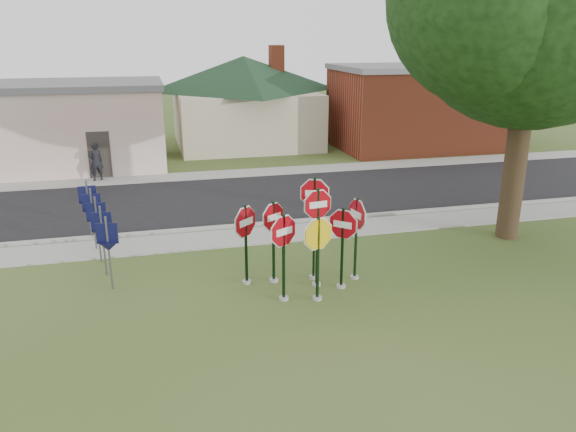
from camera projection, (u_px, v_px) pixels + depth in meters
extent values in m
plane|color=#344A1C|center=(322.00, 310.00, 13.64)|extent=(120.00, 120.00, 0.00)
cube|color=gray|center=(273.00, 234.00, 18.70)|extent=(60.00, 1.60, 0.06)
cube|color=black|center=(248.00, 198.00, 22.86)|extent=(60.00, 7.00, 0.04)
cube|color=gray|center=(232.00, 174.00, 26.82)|extent=(60.00, 1.60, 0.06)
cube|color=gray|center=(266.00, 224.00, 19.61)|extent=(60.00, 0.20, 0.14)
cylinder|color=gray|center=(316.00, 284.00, 14.96)|extent=(0.24, 0.24, 0.08)
cube|color=black|center=(317.00, 238.00, 14.55)|extent=(0.07, 0.06, 2.69)
cylinder|color=white|center=(318.00, 204.00, 14.27)|extent=(1.06, 0.18, 1.07)
cylinder|color=#960510|center=(318.00, 204.00, 14.27)|extent=(0.98, 0.17, 0.99)
cube|color=white|center=(318.00, 204.00, 14.27)|extent=(0.49, 0.08, 0.17)
cylinder|color=gray|center=(317.00, 298.00, 14.17)|extent=(0.24, 0.24, 0.08)
cube|color=black|center=(318.00, 259.00, 13.84)|extent=(0.07, 0.07, 2.21)
cylinder|color=white|center=(318.00, 234.00, 13.64)|extent=(1.10, 0.35, 1.15)
cylinder|color=gold|center=(318.00, 234.00, 13.64)|extent=(1.02, 0.33, 1.06)
cylinder|color=gray|center=(284.00, 298.00, 14.16)|extent=(0.24, 0.24, 0.08)
cube|color=black|center=(284.00, 258.00, 13.82)|extent=(0.08, 0.07, 2.28)
cylinder|color=white|center=(284.00, 231.00, 13.60)|extent=(0.98, 0.55, 1.11)
cylinder|color=#960510|center=(284.00, 231.00, 13.60)|extent=(0.91, 0.51, 1.03)
cube|color=white|center=(284.00, 231.00, 13.60)|extent=(0.45, 0.25, 0.18)
cylinder|color=gray|center=(341.00, 286.00, 14.85)|extent=(0.24, 0.24, 0.08)
cube|color=black|center=(342.00, 249.00, 14.52)|extent=(0.08, 0.08, 2.20)
cylinder|color=white|center=(343.00, 224.00, 14.32)|extent=(0.80, 0.75, 1.09)
cylinder|color=#960510|center=(343.00, 224.00, 14.32)|extent=(0.75, 0.70, 1.01)
cube|color=white|center=(343.00, 224.00, 14.32)|extent=(0.37, 0.35, 0.17)
cylinder|color=gray|center=(313.00, 277.00, 15.40)|extent=(0.24, 0.24, 0.08)
cube|color=black|center=(314.00, 229.00, 14.97)|extent=(0.07, 0.07, 2.86)
cylinder|color=white|center=(315.00, 193.00, 14.67)|extent=(1.00, 0.44, 1.08)
cylinder|color=#960510|center=(315.00, 193.00, 14.67)|extent=(0.93, 0.42, 1.00)
cube|color=white|center=(315.00, 193.00, 14.67)|extent=(0.46, 0.21, 0.17)
cylinder|color=gray|center=(274.00, 280.00, 15.21)|extent=(0.24, 0.24, 0.08)
cube|color=black|center=(274.00, 242.00, 14.87)|extent=(0.08, 0.07, 2.27)
cylinder|color=white|center=(273.00, 217.00, 14.65)|extent=(0.88, 0.58, 1.04)
cylinder|color=#960510|center=(273.00, 217.00, 14.65)|extent=(0.82, 0.55, 0.97)
cube|color=white|center=(273.00, 217.00, 14.65)|extent=(0.41, 0.27, 0.17)
cylinder|color=gray|center=(354.00, 277.00, 15.40)|extent=(0.24, 0.24, 0.08)
cube|color=black|center=(356.00, 239.00, 15.05)|extent=(0.06, 0.07, 2.31)
cylinder|color=white|center=(357.00, 214.00, 14.84)|extent=(0.21, 1.12, 1.14)
cylinder|color=#960510|center=(357.00, 214.00, 14.84)|extent=(0.20, 1.04, 1.05)
cube|color=white|center=(357.00, 214.00, 14.84)|extent=(0.10, 0.52, 0.18)
cylinder|color=gray|center=(247.00, 282.00, 15.10)|extent=(0.24, 0.24, 0.08)
cube|color=black|center=(246.00, 245.00, 14.77)|extent=(0.08, 0.08, 2.20)
cylinder|color=white|center=(245.00, 222.00, 14.58)|extent=(0.88, 0.77, 1.16)
cylinder|color=#960510|center=(245.00, 222.00, 14.58)|extent=(0.82, 0.72, 1.07)
cube|color=white|center=(245.00, 222.00, 14.58)|extent=(0.41, 0.36, 0.18)
cube|color=#59595E|center=(109.00, 253.00, 14.47)|extent=(0.05, 0.05, 2.00)
cube|color=black|center=(107.00, 233.00, 14.30)|extent=(0.55, 0.13, 0.55)
cone|color=black|center=(108.00, 246.00, 14.41)|extent=(0.65, 0.65, 0.25)
cube|color=#59595E|center=(103.00, 241.00, 15.35)|extent=(0.05, 0.05, 2.00)
cube|color=black|center=(101.00, 222.00, 15.18)|extent=(0.55, 0.09, 0.55)
cone|color=black|center=(102.00, 234.00, 15.29)|extent=(0.62, 0.62, 0.25)
cube|color=#59595E|center=(98.00, 230.00, 16.22)|extent=(0.05, 0.05, 2.00)
cube|color=black|center=(96.00, 212.00, 16.05)|extent=(0.55, 0.05, 0.55)
cone|color=black|center=(97.00, 223.00, 16.16)|extent=(0.58, 0.58, 0.25)
cube|color=#59595E|center=(93.00, 220.00, 17.10)|extent=(0.05, 0.05, 2.00)
cube|color=black|center=(91.00, 203.00, 16.93)|extent=(0.55, 0.05, 0.55)
cone|color=black|center=(93.00, 214.00, 17.04)|extent=(0.58, 0.58, 0.25)
cube|color=#59595E|center=(89.00, 211.00, 17.97)|extent=(0.05, 0.05, 2.00)
cube|color=black|center=(87.00, 194.00, 17.80)|extent=(0.55, 0.09, 0.55)
cone|color=black|center=(88.00, 205.00, 17.91)|extent=(0.62, 0.62, 0.25)
cube|color=silver|center=(38.00, 128.00, 27.52)|extent=(12.00, 6.00, 4.00)
cube|color=slate|center=(32.00, 86.00, 26.89)|extent=(12.20, 6.20, 0.30)
cube|color=#332D28|center=(100.00, 155.00, 25.75)|extent=(1.00, 0.10, 2.20)
cube|color=#BAAC94|center=(245.00, 118.00, 33.91)|extent=(8.00, 8.00, 3.20)
pyramid|color=black|center=(243.00, 56.00, 32.80)|extent=(11.60, 11.60, 2.00)
cube|color=maroon|center=(276.00, 59.00, 33.33)|extent=(0.80, 0.80, 1.60)
cube|color=maroon|center=(423.00, 109.00, 32.81)|extent=(10.00, 6.00, 4.50)
cube|color=slate|center=(426.00, 67.00, 32.09)|extent=(10.20, 6.20, 0.30)
cube|color=white|center=(415.00, 110.00, 29.52)|extent=(2.00, 0.08, 0.90)
cylinder|color=black|center=(517.00, 148.00, 17.70)|extent=(0.70, 0.70, 5.96)
cylinder|color=black|center=(498.00, 96.00, 42.14)|extent=(0.50, 0.50, 4.00)
sphere|color=black|center=(503.00, 46.00, 41.03)|extent=(5.60, 5.60, 5.60)
imported|color=black|center=(96.00, 162.00, 25.29)|extent=(0.74, 0.62, 1.74)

